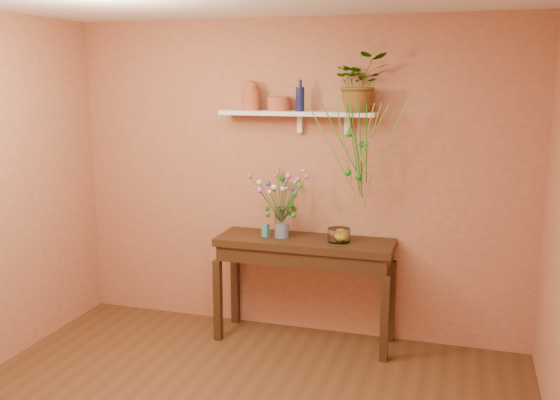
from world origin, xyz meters
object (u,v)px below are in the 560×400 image
Objects in this scene: glass_vase at (282,225)px; bouquet at (281,191)px; spider_plant at (360,83)px; sideboard at (305,254)px; glass_bowl at (339,236)px; blue_bottle at (300,98)px; terracotta_jug at (251,96)px.

bouquet reaches higher than glass_vase.
spider_plant reaches higher than glass_vase.
spider_plant reaches higher than sideboard.
glass_vase is 0.49m from glass_bowl.
blue_bottle is at bearing 41.30° from bouquet.
blue_bottle reaches higher than bouquet.
terracotta_jug is 0.54× the size of spider_plant.
glass_vase is at bearing 57.74° from bouquet.
blue_bottle is 1.16m from glass_bowl.
terracotta_jug reaches higher than bouquet.
blue_bottle is 0.50m from spider_plant.
spider_plant is at bearing 11.23° from bouquet.
sideboard is at bearing -15.30° from terracotta_jug.
blue_bottle is (-0.08, 0.10, 1.28)m from sideboard.
glass_vase reaches higher than sideboard.
blue_bottle is 1.38× the size of glass_bowl.
glass_vase is at bearing -178.46° from sideboard.
sideboard is at bearing 3.69° from bouquet.
bouquet is at bearing -176.31° from sideboard.
glass_bowl is at bearing -136.80° from spider_plant.
glass_vase is at bearing -169.39° from spider_plant.
terracotta_jug reaches higher than sideboard.
bouquet is (-0.13, -0.11, -0.75)m from blue_bottle.
glass_bowl is at bearing -0.05° from glass_vase.
sideboard is at bearing -165.13° from spider_plant.
glass_vase is 0.29m from bouquet.
spider_plant reaches higher than terracotta_jug.
spider_plant is 1.08m from bouquet.
blue_bottle is 0.52× the size of bouquet.
sideboard is 5.94× the size of terracotta_jug.
bouquet is at bearing -122.26° from glass_vase.
spider_plant is at bearing 1.03° from blue_bottle.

